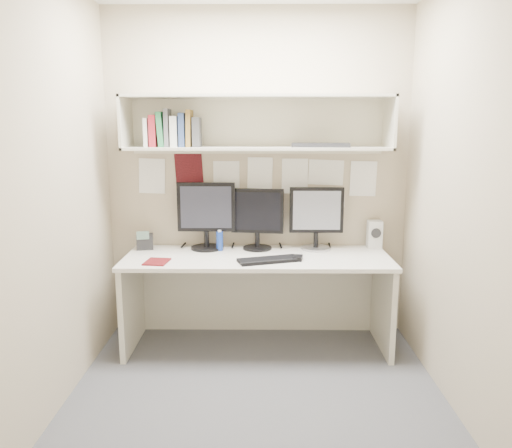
{
  "coord_description": "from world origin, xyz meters",
  "views": [
    {
      "loc": [
        0.02,
        -3.01,
        1.69
      ],
      "look_at": [
        -0.01,
        0.35,
        1.03
      ],
      "focal_mm": 35.0,
      "sensor_mm": 36.0,
      "label": 1
    }
  ],
  "objects_px": {
    "desk": "(257,301)",
    "maroon_notebook": "(157,262)",
    "monitor_left": "(206,214)",
    "monitor_center": "(257,217)",
    "monitor_right": "(316,216)",
    "speaker": "(374,234)",
    "keyboard": "(269,260)",
    "desk_phone": "(145,241)"
  },
  "relations": [
    {
      "from": "keyboard",
      "to": "desk",
      "type": "bearing_deg",
      "value": 99.78
    },
    {
      "from": "maroon_notebook",
      "to": "desk_phone",
      "type": "xyz_separation_m",
      "value": [
        -0.18,
        0.4,
        0.06
      ]
    },
    {
      "from": "desk_phone",
      "to": "maroon_notebook",
      "type": "bearing_deg",
      "value": -78.1
    },
    {
      "from": "monitor_center",
      "to": "keyboard",
      "type": "bearing_deg",
      "value": -69.75
    },
    {
      "from": "desk",
      "to": "monitor_right",
      "type": "xyz_separation_m",
      "value": [
        0.47,
        0.22,
        0.63
      ]
    },
    {
      "from": "monitor_right",
      "to": "maroon_notebook",
      "type": "bearing_deg",
      "value": -160.34
    },
    {
      "from": "monitor_right",
      "to": "keyboard",
      "type": "bearing_deg",
      "value": -134.4
    },
    {
      "from": "maroon_notebook",
      "to": "monitor_right",
      "type": "bearing_deg",
      "value": 26.04
    },
    {
      "from": "desk",
      "to": "monitor_center",
      "type": "xyz_separation_m",
      "value": [
        -0.0,
        0.22,
        0.63
      ]
    },
    {
      "from": "keyboard",
      "to": "maroon_notebook",
      "type": "xyz_separation_m",
      "value": [
        -0.81,
        -0.03,
        -0.01
      ]
    },
    {
      "from": "monitor_left",
      "to": "keyboard",
      "type": "distance_m",
      "value": 0.68
    },
    {
      "from": "desk",
      "to": "maroon_notebook",
      "type": "distance_m",
      "value": 0.83
    },
    {
      "from": "maroon_notebook",
      "to": "monitor_left",
      "type": "bearing_deg",
      "value": 59.36
    },
    {
      "from": "desk",
      "to": "speaker",
      "type": "distance_m",
      "value": 1.08
    },
    {
      "from": "monitor_left",
      "to": "monitor_center",
      "type": "height_order",
      "value": "monitor_left"
    },
    {
      "from": "keyboard",
      "to": "maroon_notebook",
      "type": "distance_m",
      "value": 0.81
    },
    {
      "from": "monitor_right",
      "to": "speaker",
      "type": "height_order",
      "value": "monitor_right"
    },
    {
      "from": "speaker",
      "to": "desk",
      "type": "bearing_deg",
      "value": -163.03
    },
    {
      "from": "monitor_center",
      "to": "maroon_notebook",
      "type": "height_order",
      "value": "monitor_center"
    },
    {
      "from": "monitor_left",
      "to": "speaker",
      "type": "relative_size",
      "value": 2.39
    },
    {
      "from": "monitor_right",
      "to": "maroon_notebook",
      "type": "xyz_separation_m",
      "value": [
        -1.19,
        -0.42,
        -0.26
      ]
    },
    {
      "from": "monitor_right",
      "to": "keyboard",
      "type": "relative_size",
      "value": 1.11
    },
    {
      "from": "monitor_right",
      "to": "desk_phone",
      "type": "distance_m",
      "value": 1.38
    },
    {
      "from": "monitor_left",
      "to": "monitor_center",
      "type": "relative_size",
      "value": 1.1
    },
    {
      "from": "keyboard",
      "to": "speaker",
      "type": "relative_size",
      "value": 2.01
    },
    {
      "from": "desk",
      "to": "desk_phone",
      "type": "height_order",
      "value": "desk_phone"
    },
    {
      "from": "monitor_left",
      "to": "speaker",
      "type": "height_order",
      "value": "monitor_left"
    },
    {
      "from": "monitor_center",
      "to": "speaker",
      "type": "xyz_separation_m",
      "value": [
        0.94,
        0.04,
        -0.15
      ]
    },
    {
      "from": "maroon_notebook",
      "to": "desk_phone",
      "type": "relative_size",
      "value": 1.26
    },
    {
      "from": "maroon_notebook",
      "to": "desk_phone",
      "type": "distance_m",
      "value": 0.45
    },
    {
      "from": "keyboard",
      "to": "speaker",
      "type": "distance_m",
      "value": 0.96
    },
    {
      "from": "monitor_left",
      "to": "speaker",
      "type": "distance_m",
      "value": 1.36
    },
    {
      "from": "desk",
      "to": "keyboard",
      "type": "distance_m",
      "value": 0.42
    },
    {
      "from": "monitor_right",
      "to": "keyboard",
      "type": "height_order",
      "value": "monitor_right"
    },
    {
      "from": "desk_phone",
      "to": "monitor_center",
      "type": "bearing_deg",
      "value": -10.9
    },
    {
      "from": "speaker",
      "to": "maroon_notebook",
      "type": "distance_m",
      "value": 1.73
    },
    {
      "from": "monitor_center",
      "to": "keyboard",
      "type": "distance_m",
      "value": 0.47
    },
    {
      "from": "monitor_center",
      "to": "speaker",
      "type": "relative_size",
      "value": 2.17
    },
    {
      "from": "desk",
      "to": "maroon_notebook",
      "type": "height_order",
      "value": "maroon_notebook"
    },
    {
      "from": "desk",
      "to": "maroon_notebook",
      "type": "bearing_deg",
      "value": -164.74
    },
    {
      "from": "maroon_notebook",
      "to": "keyboard",
      "type": "bearing_deg",
      "value": 9.06
    },
    {
      "from": "monitor_center",
      "to": "monitor_right",
      "type": "height_order",
      "value": "monitor_right"
    }
  ]
}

